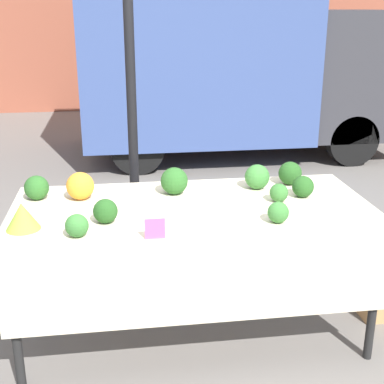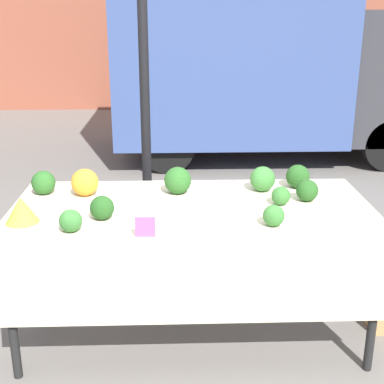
# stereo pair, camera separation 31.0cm
# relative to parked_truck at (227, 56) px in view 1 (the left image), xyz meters

# --- Properties ---
(ground_plane) EXTENTS (40.00, 40.00, 0.00)m
(ground_plane) POSITION_rel_parked_truck_xyz_m (-1.11, -4.42, -1.34)
(ground_plane) COLOR slate
(tent_pole) EXTENTS (0.07, 0.07, 2.35)m
(tent_pole) POSITION_rel_parked_truck_xyz_m (-1.41, -3.53, -0.16)
(tent_pole) COLOR black
(tent_pole) RESTS_ON ground_plane
(parked_truck) EXTENTS (4.23, 2.20, 2.56)m
(parked_truck) POSITION_rel_parked_truck_xyz_m (0.00, 0.00, 0.00)
(parked_truck) COLOR #384C84
(parked_truck) RESTS_ON ground_plane
(market_table) EXTENTS (2.10, 0.94, 0.86)m
(market_table) POSITION_rel_parked_truck_xyz_m (-1.11, -4.49, -0.57)
(market_table) COLOR beige
(market_table) RESTS_ON ground_plane
(orange_cauliflower) EXTENTS (0.17, 0.17, 0.17)m
(orange_cauliflower) POSITION_rel_parked_truck_xyz_m (-1.76, -4.22, -0.39)
(orange_cauliflower) COLOR orange
(orange_cauliflower) RESTS_ON market_table
(romanesco_head) EXTENTS (0.18, 0.18, 0.14)m
(romanesco_head) POSITION_rel_parked_truck_xyz_m (-2.03, -4.65, -0.40)
(romanesco_head) COLOR #93B238
(romanesco_head) RESTS_ON market_table
(broccoli_head_0) EXTENTS (0.11, 0.11, 0.11)m
(broccoli_head_0) POSITION_rel_parked_truck_xyz_m (-0.59, -4.43, -0.42)
(broccoli_head_0) COLOR #336B2D
(broccoli_head_0) RESTS_ON market_table
(broccoli_head_1) EXTENTS (0.13, 0.13, 0.13)m
(broccoli_head_1) POSITION_rel_parked_truck_xyz_m (-0.42, -4.37, -0.41)
(broccoli_head_1) COLOR #23511E
(broccoli_head_1) RESTS_ON market_table
(broccoli_head_2) EXTENTS (0.15, 0.15, 0.15)m
(broccoli_head_2) POSITION_rel_parked_truck_xyz_m (-2.02, -4.19, -0.40)
(broccoli_head_2) COLOR #285B23
(broccoli_head_2) RESTS_ON market_table
(broccoli_head_3) EXTENTS (0.13, 0.13, 0.13)m
(broccoli_head_3) POSITION_rel_parked_truck_xyz_m (-1.60, -4.62, -0.41)
(broccoli_head_3) COLOR #23511E
(broccoli_head_3) RESTS_ON market_table
(broccoli_head_4) EXTENTS (0.16, 0.16, 0.16)m
(broccoli_head_4) POSITION_rel_parked_truck_xyz_m (-0.65, -4.18, -0.39)
(broccoli_head_4) COLOR #387533
(broccoli_head_4) RESTS_ON market_table
(broccoli_head_5) EXTENTS (0.12, 0.12, 0.12)m
(broccoli_head_5) POSITION_rel_parked_truck_xyz_m (-1.74, -4.79, -0.41)
(broccoli_head_5) COLOR #387533
(broccoli_head_5) RESTS_ON market_table
(broccoli_head_6) EXTENTS (0.15, 0.15, 0.15)m
(broccoli_head_6) POSITION_rel_parked_truck_xyz_m (-0.42, -4.12, -0.40)
(broccoli_head_6) COLOR #23511E
(broccoli_head_6) RESTS_ON market_table
(broccoli_head_7) EXTENTS (0.12, 0.12, 0.12)m
(broccoli_head_7) POSITION_rel_parked_truck_xyz_m (-0.69, -4.75, -0.41)
(broccoli_head_7) COLOR #387533
(broccoli_head_7) RESTS_ON market_table
(broccoli_head_8) EXTENTS (0.17, 0.17, 0.17)m
(broccoli_head_8) POSITION_rel_parked_truck_xyz_m (-1.19, -4.21, -0.39)
(broccoli_head_8) COLOR #285B23
(broccoli_head_8) RESTS_ON market_table
(price_sign) EXTENTS (0.10, 0.01, 0.11)m
(price_sign) POSITION_rel_parked_truck_xyz_m (-1.36, -4.87, -0.42)
(price_sign) COLOR #F45B9E
(price_sign) RESTS_ON market_table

